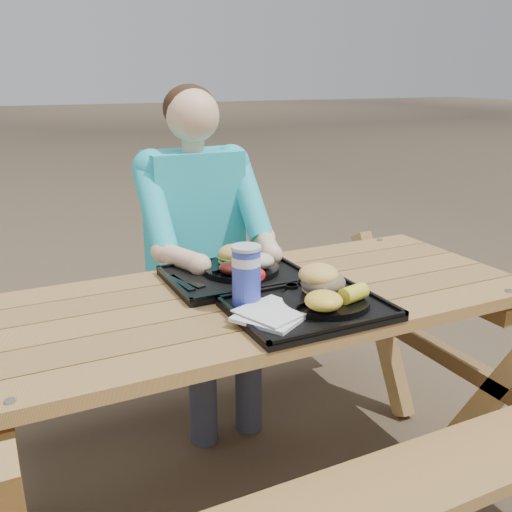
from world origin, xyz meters
name	(u,v)px	position (x,y,z in m)	size (l,w,h in m)	color
ground	(256,489)	(0.00, 0.00, 0.00)	(60.00, 60.00, 0.00)	#999999
picnic_table	(256,398)	(0.00, 0.00, 0.38)	(1.80, 1.49, 0.75)	#999999
tray_near	(309,310)	(0.08, -0.20, 0.76)	(0.45, 0.35, 0.02)	black
tray_far	(235,277)	(0.00, 0.16, 0.76)	(0.45, 0.35, 0.02)	black
plate_near	(326,301)	(0.13, -0.21, 0.78)	(0.26, 0.26, 0.02)	black
plate_far	(242,269)	(0.03, 0.17, 0.78)	(0.26, 0.26, 0.02)	black
napkin_stack	(271,314)	(-0.06, -0.22, 0.78)	(0.18, 0.18, 0.02)	silver
soda_cup	(246,277)	(-0.08, -0.10, 0.86)	(0.08, 0.08, 0.17)	#1728AC
condiment_bbq	(292,288)	(0.09, -0.08, 0.78)	(0.04, 0.04, 0.03)	black
condiment_mustard	(304,285)	(0.14, -0.07, 0.78)	(0.04, 0.04, 0.03)	yellow
sandwich	(324,270)	(0.15, -0.15, 0.86)	(0.13, 0.13, 0.13)	#F1B955
mac_cheese	(324,301)	(0.08, -0.28, 0.82)	(0.11, 0.11, 0.05)	yellow
corn_cob	(354,293)	(0.19, -0.26, 0.81)	(0.08, 0.08, 0.05)	yellow
cutlery_far	(187,281)	(-0.18, 0.16, 0.77)	(0.03, 0.17, 0.01)	black
burger	(234,249)	(0.02, 0.22, 0.84)	(0.11, 0.11, 0.10)	gold
baked_beans	(232,268)	(-0.03, 0.12, 0.81)	(0.09, 0.09, 0.04)	#42120D
potato_salad	(261,261)	(0.08, 0.13, 0.82)	(0.09, 0.09, 0.05)	beige
diner	(197,267)	(0.04, 0.65, 0.64)	(0.48, 0.84, 1.28)	#18A8A9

